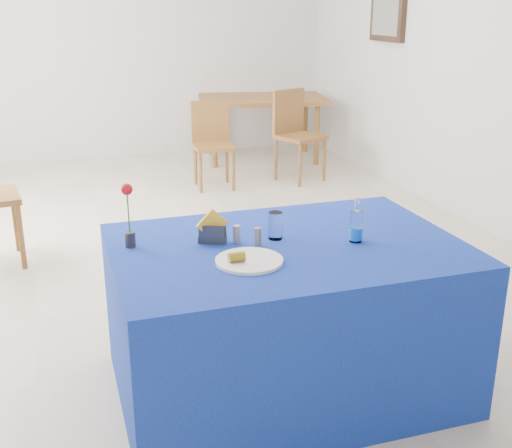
{
  "coord_description": "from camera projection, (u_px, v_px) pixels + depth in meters",
  "views": [
    {
      "loc": [
        -0.91,
        -4.52,
        1.81
      ],
      "look_at": [
        -0.12,
        -2.06,
        0.92
      ],
      "focal_mm": 45.0,
      "sensor_mm": 36.0,
      "label": 1
    }
  ],
  "objects": [
    {
      "name": "plate",
      "position": [
        249.0,
        261.0,
        2.74
      ],
      "size": [
        0.29,
        0.29,
        0.01
      ],
      "primitive_type": "cylinder",
      "color": "white",
      "rests_on": "blue_table"
    },
    {
      "name": "drinking_glass",
      "position": [
        276.0,
        226.0,
        3.0
      ],
      "size": [
        0.07,
        0.07,
        0.13
      ],
      "primitive_type": "cylinder",
      "color": "silver",
      "rests_on": "blue_table"
    },
    {
      "name": "chair_bg_left",
      "position": [
        212.0,
        138.0,
        6.57
      ],
      "size": [
        0.42,
        0.42,
        0.87
      ],
      "rotation": [
        0.0,
        0.0,
        -0.07
      ],
      "color": "brown",
      "rests_on": "floor"
    },
    {
      "name": "rose_vase",
      "position": [
        129.0,
        216.0,
        2.88
      ],
      "size": [
        0.05,
        0.05,
        0.3
      ],
      "color": "#26252A",
      "rests_on": "blue_table"
    },
    {
      "name": "room_shell",
      "position": [
        180.0,
        13.0,
        4.35
      ],
      "size": [
        7.0,
        7.0,
        7.0
      ],
      "color": "silver",
      "rests_on": "ground"
    },
    {
      "name": "blue_table",
      "position": [
        286.0,
        317.0,
        3.08
      ],
      "size": [
        1.6,
        1.1,
        0.76
      ],
      "color": "navy",
      "rests_on": "floor"
    },
    {
      "name": "napkin_holder",
      "position": [
        212.0,
        233.0,
        2.96
      ],
      "size": [
        0.15,
        0.1,
        0.16
      ],
      "color": "#333438",
      "rests_on": "blue_table"
    },
    {
      "name": "banana_pieces",
      "position": [
        237.0,
        257.0,
        2.71
      ],
      "size": [
        0.07,
        0.04,
        0.04
      ],
      "color": "gold",
      "rests_on": "plate"
    },
    {
      "name": "pepper_shaker",
      "position": [
        258.0,
        237.0,
        2.93
      ],
      "size": [
        0.03,
        0.03,
        0.08
      ],
      "primitive_type": "cylinder",
      "color": "slate",
      "rests_on": "blue_table"
    },
    {
      "name": "water_bottle",
      "position": [
        356.0,
        227.0,
        2.97
      ],
      "size": [
        0.06,
        0.06,
        0.21
      ],
      "color": "white",
      "rests_on": "blue_table"
    },
    {
      "name": "chair_bg_right",
      "position": [
        295.0,
        129.0,
        6.82
      ],
      "size": [
        0.56,
        0.56,
        0.96
      ],
      "rotation": [
        0.0,
        0.0,
        0.4
      ],
      "color": "brown",
      "rests_on": "floor"
    },
    {
      "name": "picture_art",
      "position": [
        386.0,
        15.0,
        6.52
      ],
      "size": [
        0.02,
        0.52,
        0.4
      ],
      "primitive_type": "cube",
      "color": "#998C66",
      "rests_on": "room_shell"
    },
    {
      "name": "oak_table",
      "position": [
        262.0,
        104.0,
        7.67
      ],
      "size": [
        1.64,
        1.22,
        0.76
      ],
      "color": "brown",
      "rests_on": "floor"
    },
    {
      "name": "salt_shaker",
      "position": [
        237.0,
        234.0,
        2.95
      ],
      "size": [
        0.03,
        0.03,
        0.08
      ],
      "primitive_type": "cylinder",
      "color": "gray",
      "rests_on": "blue_table"
    },
    {
      "name": "picture_frame",
      "position": [
        388.0,
        15.0,
        6.52
      ],
      "size": [
        0.06,
        0.64,
        0.52
      ],
      "primitive_type": "cube",
      "color": "black",
      "rests_on": "room_shell"
    },
    {
      "name": "floor",
      "position": [
        189.0,
        253.0,
        4.92
      ],
      "size": [
        7.0,
        7.0,
        0.0
      ],
      "primitive_type": "plane",
      "color": "beige",
      "rests_on": "ground"
    }
  ]
}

